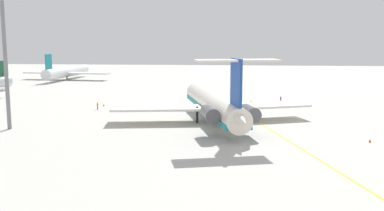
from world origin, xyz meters
name	(u,v)px	position (x,y,z in m)	size (l,w,h in m)	color
ground	(253,121)	(0.00, 0.00, 0.00)	(357.38, 357.38, 0.00)	#B7B5AD
main_jetliner	(214,104)	(-2.64, 7.37, 3.47)	(43.02, 38.50, 12.72)	silver
airliner_far_right	(68,72)	(80.85, 67.74, 3.01)	(34.25, 33.88, 10.23)	silver
ground_crew_near_nose	(98,105)	(9.94, 33.86, 1.04)	(0.34, 0.29, 1.65)	black
ground_crew_near_tail	(281,99)	(24.65, -7.76, 1.07)	(0.34, 0.30, 1.68)	black
safety_cone_nose	(370,140)	(-16.56, -17.06, 0.28)	(0.40, 0.40, 0.55)	#EA590F
safety_cone_wingtip	(251,102)	(24.26, -0.44, 0.28)	(0.40, 0.40, 0.55)	#EA590F
safety_cone_tail	(104,105)	(15.32, 34.10, 0.28)	(0.40, 0.40, 0.55)	#EA590F
taxiway_centreline	(258,122)	(-1.46, -0.85, 0.00)	(107.95, 0.36, 0.01)	gold
light_mast	(4,45)	(-12.19, 42.73, 14.66)	(4.00, 0.70, 26.87)	slate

